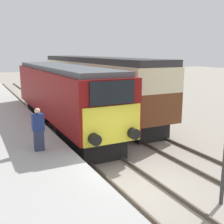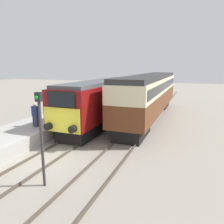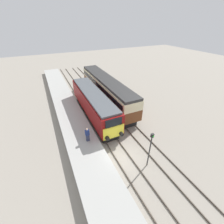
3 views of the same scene
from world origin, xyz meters
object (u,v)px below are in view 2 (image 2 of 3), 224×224
at_px(passenger_carriage, 150,92).
at_px(person_on_platform, 35,115).
at_px(locomotive, 104,100).
at_px(signal_post, 41,132).

xyz_separation_m(passenger_carriage, person_on_platform, (-6.09, -8.96, -0.82)).
xyz_separation_m(locomotive, signal_post, (1.70, -10.49, 0.25)).
bearing_deg(person_on_platform, passenger_carriage, 55.80).
bearing_deg(passenger_carriage, person_on_platform, -124.20).
height_order(locomotive, passenger_carriage, passenger_carriage).
distance_m(passenger_carriage, signal_post, 13.94).
bearing_deg(person_on_platform, signal_post, -48.03).
bearing_deg(locomotive, person_on_platform, -115.59).
height_order(locomotive, person_on_platform, locomotive).
bearing_deg(passenger_carriage, signal_post, -97.01).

